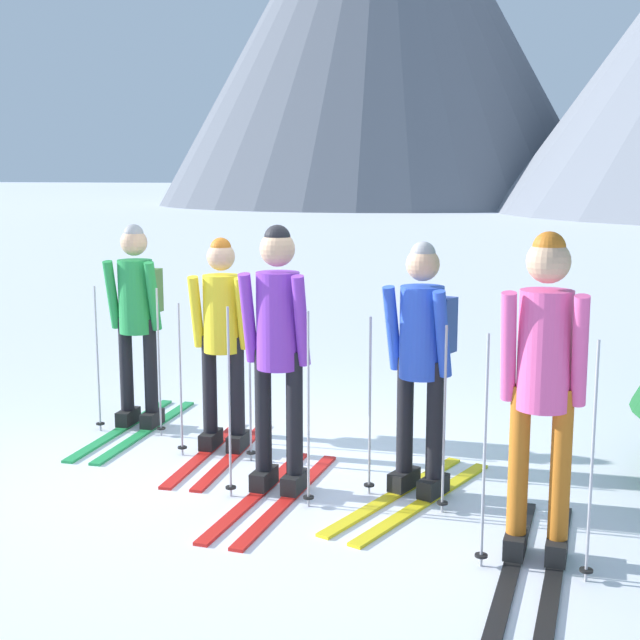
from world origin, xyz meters
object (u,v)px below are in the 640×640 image
object	(u,v)px
skier_in_blue	(422,356)
skier_in_purple	(278,348)
skier_in_green	(137,315)
skier_in_yellow	(222,338)
skier_in_pink	(543,378)

from	to	relation	value
skier_in_blue	skier_in_purple	bearing A→B (deg)	-162.14
skier_in_green	skier_in_purple	bearing A→B (deg)	-31.28
skier_in_yellow	skier_in_blue	size ratio (longest dim) A/B	0.95
skier_in_green	skier_in_blue	bearing A→B (deg)	-15.87
skier_in_green	skier_in_pink	world-z (taller)	skier_in_pink
skier_in_green	skier_in_blue	distance (m)	2.64
skier_in_blue	skier_in_pink	world-z (taller)	skier_in_pink
skier_in_yellow	skier_in_purple	distance (m)	0.98
skier_in_purple	skier_in_pink	world-z (taller)	skier_in_pink
skier_in_green	skier_in_yellow	xyz separation A→B (m)	(0.94, -0.35, -0.07)
skier_in_blue	skier_in_pink	size ratio (longest dim) A/B	0.95
skier_in_yellow	skier_in_blue	xyz separation A→B (m)	(1.61, -0.38, 0.05)
skier_in_yellow	skier_in_purple	xyz separation A→B (m)	(0.72, -0.66, 0.10)
skier_in_purple	skier_in_blue	bearing A→B (deg)	17.86
skier_in_green	skier_in_blue	size ratio (longest dim) A/B	1.05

